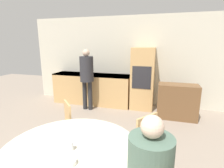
# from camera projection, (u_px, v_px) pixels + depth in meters

# --- Properties ---
(wall_back) EXTENTS (6.39, 0.05, 2.60)m
(wall_back) POSITION_uv_depth(u_px,v_px,m) (132.00, 61.00, 5.18)
(wall_back) COLOR beige
(wall_back) RESTS_ON ground_plane
(kitchen_counter) EXTENTS (2.36, 0.60, 0.92)m
(kitchen_counter) POSITION_uv_depth(u_px,v_px,m) (92.00, 88.00, 5.37)
(kitchen_counter) COLOR tan
(kitchen_counter) RESTS_ON ground_plane
(oven_unit) EXTENTS (0.62, 0.59, 1.71)m
(oven_unit) POSITION_uv_depth(u_px,v_px,m) (143.00, 79.00, 4.87)
(oven_unit) COLOR tan
(oven_unit) RESTS_ON ground_plane
(sideboard) EXTENTS (0.94, 0.45, 0.86)m
(sideboard) POSITION_uv_depth(u_px,v_px,m) (177.00, 102.00, 4.28)
(sideboard) COLOR brown
(sideboard) RESTS_ON ground_plane
(dining_table) EXTENTS (1.47, 1.47, 0.74)m
(dining_table) POSITION_uv_depth(u_px,v_px,m) (72.00, 162.00, 1.89)
(dining_table) COLOR brown
(dining_table) RESTS_ON ground_plane
(chair_far_left) EXTENTS (0.57, 0.57, 0.90)m
(chair_far_left) POSITION_uv_depth(u_px,v_px,m) (63.00, 127.00, 2.81)
(chair_far_left) COLOR tan
(chair_far_left) RESTS_ON ground_plane
(chair_far_right) EXTENTS (0.56, 0.56, 0.90)m
(chair_far_right) POSITION_uv_depth(u_px,v_px,m) (141.00, 140.00, 2.43)
(chair_far_right) COLOR tan
(chair_far_right) RESTS_ON ground_plane
(person_standing) EXTENTS (0.37, 0.37, 1.68)m
(person_standing) POSITION_uv_depth(u_px,v_px,m) (87.00, 73.00, 4.73)
(person_standing) COLOR #262628
(person_standing) RESTS_ON ground_plane
(cup) EXTENTS (0.07, 0.07, 0.09)m
(cup) POSITION_uv_depth(u_px,v_px,m) (70.00, 146.00, 1.80)
(cup) COLOR silver
(cup) RESTS_ON dining_table
(bowl_near) EXTENTS (0.13, 0.13, 0.05)m
(bowl_near) POSITION_uv_depth(u_px,v_px,m) (69.00, 162.00, 1.60)
(bowl_near) COLOR white
(bowl_near) RESTS_ON dining_table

